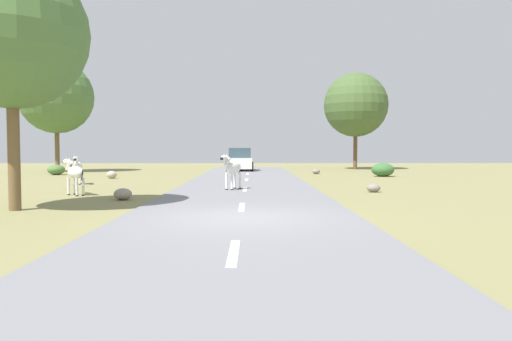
{
  "coord_description": "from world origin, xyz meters",
  "views": [
    {
      "loc": [
        0.34,
        -11.66,
        1.74
      ],
      "look_at": [
        0.53,
        12.07,
        0.64
      ],
      "focal_mm": 33.36,
      "sensor_mm": 36.0,
      "label": 1
    }
  ],
  "objects_px": {
    "tree_1": "(11,33)",
    "rock_2": "(316,171)",
    "tree_3": "(356,105)",
    "zebra_1": "(75,173)",
    "car_0": "(240,160)",
    "rock_1": "(123,194)",
    "zebra_2": "(78,167)",
    "bush_1": "(383,170)",
    "rock_3": "(374,188)",
    "bush_0": "(56,170)",
    "tree_0": "(56,97)",
    "zebra_0": "(232,168)",
    "rock_0": "(112,175)"
  },
  "relations": [
    {
      "from": "car_0",
      "to": "rock_1",
      "type": "relative_size",
      "value": 7.03
    },
    {
      "from": "rock_3",
      "to": "tree_3",
      "type": "bearing_deg",
      "value": 79.72
    },
    {
      "from": "tree_0",
      "to": "tree_1",
      "type": "bearing_deg",
      "value": -70.47
    },
    {
      "from": "car_0",
      "to": "tree_1",
      "type": "bearing_deg",
      "value": -105.24
    },
    {
      "from": "rock_0",
      "to": "zebra_2",
      "type": "bearing_deg",
      "value": -93.67
    },
    {
      "from": "zebra_1",
      "to": "bush_0",
      "type": "bearing_deg",
      "value": 67.26
    },
    {
      "from": "zebra_2",
      "to": "bush_1",
      "type": "bearing_deg",
      "value": -170.47
    },
    {
      "from": "zebra_1",
      "to": "tree_0",
      "type": "height_order",
      "value": "tree_0"
    },
    {
      "from": "bush_1",
      "to": "rock_0",
      "type": "height_order",
      "value": "bush_1"
    },
    {
      "from": "zebra_0",
      "to": "rock_1",
      "type": "bearing_deg",
      "value": 71.97
    },
    {
      "from": "tree_1",
      "to": "bush_0",
      "type": "distance_m",
      "value": 19.8
    },
    {
      "from": "zebra_0",
      "to": "bush_1",
      "type": "relative_size",
      "value": 1.07
    },
    {
      "from": "tree_3",
      "to": "rock_2",
      "type": "xyz_separation_m",
      "value": [
        -4.26,
        -7.3,
        -5.2
      ]
    },
    {
      "from": "bush_0",
      "to": "bush_1",
      "type": "height_order",
      "value": "bush_1"
    },
    {
      "from": "zebra_0",
      "to": "rock_0",
      "type": "xyz_separation_m",
      "value": [
        -7.38,
        8.13,
        -0.72
      ]
    },
    {
      "from": "zebra_0",
      "to": "bush_0",
      "type": "xyz_separation_m",
      "value": [
        -12.18,
        11.98,
        -0.6
      ]
    },
    {
      "from": "bush_1",
      "to": "tree_0",
      "type": "bearing_deg",
      "value": 164.99
    },
    {
      "from": "zebra_2",
      "to": "bush_1",
      "type": "distance_m",
      "value": 17.83
    },
    {
      "from": "rock_1",
      "to": "rock_3",
      "type": "height_order",
      "value": "rock_1"
    },
    {
      "from": "zebra_2",
      "to": "car_0",
      "type": "xyz_separation_m",
      "value": [
        7.53,
        13.58,
        0.01
      ]
    },
    {
      "from": "zebra_1",
      "to": "rock_0",
      "type": "xyz_separation_m",
      "value": [
        -1.58,
        9.99,
        -0.62
      ]
    },
    {
      "from": "tree_1",
      "to": "zebra_0",
      "type": "bearing_deg",
      "value": 46.68
    },
    {
      "from": "car_0",
      "to": "tree_0",
      "type": "distance_m",
      "value": 14.44
    },
    {
      "from": "tree_0",
      "to": "bush_1",
      "type": "xyz_separation_m",
      "value": [
        22.71,
        -6.09,
        -5.14
      ]
    },
    {
      "from": "bush_0",
      "to": "rock_3",
      "type": "height_order",
      "value": "bush_0"
    },
    {
      "from": "zebra_1",
      "to": "bush_0",
      "type": "height_order",
      "value": "zebra_1"
    },
    {
      "from": "zebra_2",
      "to": "rock_3",
      "type": "height_order",
      "value": "zebra_2"
    },
    {
      "from": "car_0",
      "to": "tree_1",
      "type": "height_order",
      "value": "tree_1"
    },
    {
      "from": "rock_2",
      "to": "bush_0",
      "type": "bearing_deg",
      "value": -177.05
    },
    {
      "from": "rock_0",
      "to": "rock_3",
      "type": "bearing_deg",
      "value": -34.09
    },
    {
      "from": "bush_1",
      "to": "rock_1",
      "type": "xyz_separation_m",
      "value": [
        -12.54,
        -13.41,
        -0.22
      ]
    },
    {
      "from": "rock_2",
      "to": "car_0",
      "type": "bearing_deg",
      "value": 141.43
    },
    {
      "from": "zebra_2",
      "to": "tree_0",
      "type": "bearing_deg",
      "value": -75.48
    },
    {
      "from": "rock_0",
      "to": "rock_2",
      "type": "xyz_separation_m",
      "value": [
        12.59,
        4.74,
        -0.05
      ]
    },
    {
      "from": "rock_2",
      "to": "tree_3",
      "type": "bearing_deg",
      "value": 59.77
    },
    {
      "from": "zebra_1",
      "to": "tree_3",
      "type": "xyz_separation_m",
      "value": [
        15.26,
        22.04,
        4.53
      ]
    },
    {
      "from": "rock_2",
      "to": "rock_3",
      "type": "height_order",
      "value": "rock_2"
    },
    {
      "from": "bush_1",
      "to": "tree_3",
      "type": "bearing_deg",
      "value": 87.25
    },
    {
      "from": "car_0",
      "to": "tree_0",
      "type": "bearing_deg",
      "value": -176.82
    },
    {
      "from": "bush_0",
      "to": "zebra_1",
      "type": "bearing_deg",
      "value": -65.23
    },
    {
      "from": "rock_1",
      "to": "bush_0",
      "type": "bearing_deg",
      "value": 119.13
    },
    {
      "from": "zebra_1",
      "to": "tree_0",
      "type": "distance_m",
      "value": 20.14
    },
    {
      "from": "rock_3",
      "to": "rock_1",
      "type": "bearing_deg",
      "value": -163.34
    },
    {
      "from": "rock_2",
      "to": "rock_3",
      "type": "relative_size",
      "value": 0.99
    },
    {
      "from": "zebra_2",
      "to": "car_0",
      "type": "relative_size",
      "value": 0.34
    },
    {
      "from": "zebra_0",
      "to": "rock_3",
      "type": "bearing_deg",
      "value": -159.23
    },
    {
      "from": "bush_0",
      "to": "zebra_2",
      "type": "bearing_deg",
      "value": -61.82
    },
    {
      "from": "tree_1",
      "to": "rock_2",
      "type": "bearing_deg",
      "value": 59.9
    },
    {
      "from": "zebra_1",
      "to": "tree_3",
      "type": "relative_size",
      "value": 0.18
    },
    {
      "from": "tree_0",
      "to": "bush_0",
      "type": "bearing_deg",
      "value": -68.92
    }
  ]
}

